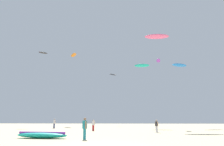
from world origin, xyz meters
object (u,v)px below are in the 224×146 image
person_foreground (85,127)px  person_midground (54,123)px  kite_aloft_7 (113,75)px  kite_aloft_3 (142,65)px  kite_aloft_8 (43,53)px  person_left (157,125)px  kite_aloft_0 (157,36)px  kite_grounded_near (42,135)px  kite_aloft_4 (74,55)px  person_right (93,124)px  kite_aloft_1 (179,65)px  kite_aloft_2 (158,61)px

person_foreground → person_midground: 21.78m
person_midground → kite_aloft_7: (9.45, 17.66, 12.24)m
person_foreground → kite_aloft_7: kite_aloft_7 is taller
kite_aloft_3 → kite_aloft_7: size_ratio=1.47×
kite_aloft_8 → kite_aloft_7: bearing=28.9°
person_left → kite_aloft_0: 17.82m
kite_grounded_near → kite_aloft_7: size_ratio=2.24×
kite_aloft_0 → kite_aloft_7: kite_aloft_0 is taller
kite_aloft_4 → kite_aloft_7: size_ratio=1.85×
person_midground → kite_aloft_3: 20.42m
person_left → person_right: 8.90m
kite_aloft_1 → kite_aloft_7: bearing=141.2°
kite_grounded_near → kite_aloft_0: size_ratio=1.10×
person_left → kite_aloft_4: kite_aloft_4 is taller
person_midground → kite_aloft_8: 19.23m
kite_aloft_1 → kite_aloft_4: bearing=155.8°
person_foreground → kite_aloft_3: 28.28m
person_left → kite_aloft_2: size_ratio=0.61×
kite_aloft_0 → kite_aloft_1: 9.91m
person_left → kite_aloft_2: kite_aloft_2 is taller
person_right → kite_aloft_1: (16.06, 13.24, 11.71)m
kite_aloft_3 → kite_aloft_7: 14.30m
kite_aloft_2 → kite_aloft_8: size_ratio=1.27×
person_midground → kite_aloft_2: (18.91, 1.36, 11.45)m
person_right → kite_grounded_near: (-2.86, -11.68, -0.63)m
person_foreground → kite_aloft_7: size_ratio=0.83×
kite_aloft_4 → kite_aloft_2: bearing=-38.3°
kite_aloft_2 → kite_aloft_8: bearing=163.5°
kite_grounded_near → person_foreground: bearing=-12.1°
kite_aloft_7 → kite_aloft_8: 18.51m
kite_aloft_1 → person_midground: bearing=-166.1°
person_left → person_foreground: bearing=-168.2°
kite_aloft_2 → kite_aloft_3: (-2.78, 3.69, 0.01)m
kite_aloft_3 → kite_aloft_4: bearing=144.9°
kite_aloft_0 → kite_aloft_8: 26.86m
kite_aloft_7 → kite_aloft_8: (-15.90, -8.79, 3.57)m
person_foreground → kite_aloft_7: 39.43m
kite_aloft_2 → kite_aloft_7: kite_aloft_7 is taller
kite_aloft_0 → kite_aloft_2: (0.54, 2.75, -3.76)m
kite_aloft_1 → person_foreground: bearing=-120.2°
kite_grounded_near → kite_aloft_0: (13.27, 17.61, 15.91)m
kite_aloft_1 → kite_aloft_2: 6.85m
person_foreground → kite_aloft_2: (9.91, 21.19, 11.39)m
person_foreground → kite_aloft_2: 26.02m
person_midground → kite_grounded_near: size_ratio=0.35×
kite_aloft_1 → kite_aloft_3: 7.93m
person_midground → kite_aloft_8: kite_aloft_8 is taller
kite_aloft_0 → kite_aloft_2: bearing=78.8°
person_midground → kite_aloft_8: bearing=-106.8°
person_midground → person_right: (7.96, -7.32, -0.06)m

